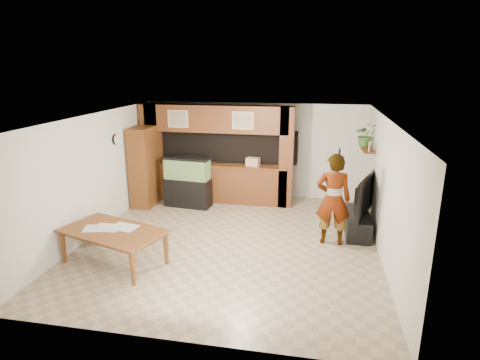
% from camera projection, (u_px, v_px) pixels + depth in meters
% --- Properties ---
extents(floor, '(6.50, 6.50, 0.00)m').
position_uv_depth(floor, '(230.00, 241.00, 8.47)').
color(floor, tan).
rests_on(floor, ground).
extents(ceiling, '(6.50, 6.50, 0.00)m').
position_uv_depth(ceiling, '(230.00, 118.00, 7.75)').
color(ceiling, white).
rests_on(ceiling, wall_back).
extents(wall_back, '(6.00, 0.00, 6.00)m').
position_uv_depth(wall_back, '(255.00, 150.00, 11.18)').
color(wall_back, silver).
rests_on(wall_back, floor).
extents(wall_left, '(0.00, 6.50, 6.50)m').
position_uv_depth(wall_left, '(94.00, 175.00, 8.65)').
color(wall_left, silver).
rests_on(wall_left, floor).
extents(wall_right, '(0.00, 6.50, 6.50)m').
position_uv_depth(wall_right, '(385.00, 191.00, 7.57)').
color(wall_right, silver).
rests_on(wall_right, floor).
extents(partition, '(4.20, 0.99, 2.60)m').
position_uv_depth(partition, '(216.00, 153.00, 10.76)').
color(partition, brown).
rests_on(partition, floor).
extents(wall_clock, '(0.05, 0.25, 0.25)m').
position_uv_depth(wall_clock, '(116.00, 139.00, 9.42)').
color(wall_clock, black).
rests_on(wall_clock, wall_left).
extents(wall_shelf, '(0.25, 0.90, 0.04)m').
position_uv_depth(wall_shelf, '(367.00, 149.00, 9.33)').
color(wall_shelf, brown).
rests_on(wall_shelf, wall_right).
extents(pantry_cabinet, '(0.52, 0.84, 2.07)m').
position_uv_depth(pantry_cabinet, '(144.00, 167.00, 10.41)').
color(pantry_cabinet, brown).
rests_on(pantry_cabinet, floor).
extents(trash_can, '(0.32, 0.32, 0.59)m').
position_uv_depth(trash_can, '(94.00, 230.00, 8.28)').
color(trash_can, '#B2B2B7').
rests_on(trash_can, floor).
extents(aquarium, '(1.20, 0.45, 1.32)m').
position_uv_depth(aquarium, '(188.00, 182.00, 10.41)').
color(aquarium, black).
rests_on(aquarium, floor).
extents(tv_stand, '(0.50, 1.37, 0.46)m').
position_uv_depth(tv_stand, '(357.00, 223.00, 8.85)').
color(tv_stand, black).
rests_on(tv_stand, floor).
extents(television, '(0.66, 1.47, 0.86)m').
position_uv_depth(television, '(359.00, 195.00, 8.67)').
color(television, black).
rests_on(television, tv_stand).
extents(photo_frame, '(0.06, 0.16, 0.21)m').
position_uv_depth(photo_frame, '(369.00, 147.00, 8.96)').
color(photo_frame, tan).
rests_on(photo_frame, wall_shelf).
extents(potted_plant, '(0.56, 0.50, 0.56)m').
position_uv_depth(potted_plant, '(366.00, 135.00, 9.42)').
color(potted_plant, '#3B6428').
rests_on(potted_plant, wall_shelf).
extents(person, '(0.70, 0.46, 1.91)m').
position_uv_depth(person, '(333.00, 199.00, 8.14)').
color(person, tan).
rests_on(person, floor).
extents(microphone, '(0.04, 0.11, 0.17)m').
position_uv_depth(microphone, '(339.00, 153.00, 7.70)').
color(microphone, black).
rests_on(microphone, person).
extents(dining_table, '(2.15, 1.60, 0.67)m').
position_uv_depth(dining_table, '(113.00, 248.00, 7.40)').
color(dining_table, brown).
rests_on(dining_table, floor).
extents(newspaper_a, '(0.52, 0.38, 0.01)m').
position_uv_depth(newspaper_a, '(108.00, 228.00, 7.45)').
color(newspaper_a, silver).
rests_on(newspaper_a, dining_table).
extents(newspaper_b, '(0.56, 0.47, 0.01)m').
position_uv_depth(newspaper_b, '(97.00, 228.00, 7.41)').
color(newspaper_b, silver).
rests_on(newspaper_b, dining_table).
extents(newspaper_c, '(0.56, 0.46, 0.01)m').
position_uv_depth(newspaper_c, '(124.00, 227.00, 7.47)').
color(newspaper_c, silver).
rests_on(newspaper_c, dining_table).
extents(counter_box, '(0.37, 0.29, 0.22)m').
position_uv_depth(counter_box, '(253.00, 162.00, 10.45)').
color(counter_box, tan).
rests_on(counter_box, partition).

